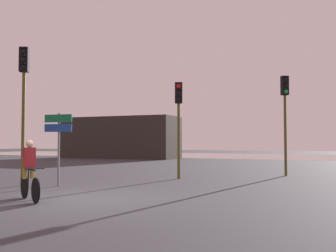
{
  "coord_description": "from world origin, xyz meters",
  "views": [
    {
      "loc": [
        6.15,
        -8.66,
        1.57
      ],
      "look_at": [
        0.5,
        5.0,
        2.2
      ],
      "focal_mm": 40.0,
      "sensor_mm": 36.0,
      "label": 1
    }
  ],
  "objects": [
    {
      "name": "traffic_light_far_right",
      "position": [
        4.55,
        9.5,
        3.23
      ],
      "size": [
        0.4,
        0.42,
        4.66
      ],
      "rotation": [
        0.0,
        0.0,
        3.72
      ],
      "color": "#4C4719",
      "rests_on": "ground"
    },
    {
      "name": "ground_plane",
      "position": [
        0.0,
        0.0,
        0.0
      ],
      "size": [
        120.0,
        120.0,
        0.0
      ],
      "primitive_type": "plane",
      "color": "#333338"
    },
    {
      "name": "traffic_light_near_left",
      "position": [
        -3.8,
        1.75,
        3.44
      ],
      "size": [
        0.39,
        0.41,
        5.0
      ],
      "rotation": [
        0.0,
        0.0,
        3.58
      ],
      "color": "#4C4719",
      "rests_on": "ground"
    },
    {
      "name": "distant_building",
      "position": [
        -12.16,
        23.36,
        1.99
      ],
      "size": [
        11.39,
        4.0,
        3.97
      ],
      "primitive_type": "cube",
      "color": "#2D2823",
      "rests_on": "ground"
    },
    {
      "name": "cyclist",
      "position": [
        -1.14,
        -0.78,
        0.82
      ],
      "size": [
        1.47,
        0.93,
        1.62
      ],
      "rotation": [
        0.0,
        0.0,
        -2.13
      ],
      "color": "black",
      "rests_on": "ground"
    },
    {
      "name": "water_strip",
      "position": [
        0.0,
        33.36,
        0.0
      ],
      "size": [
        80.0,
        16.0,
        0.01
      ],
      "primitive_type": "cube",
      "color": "gray",
      "rests_on": "ground"
    },
    {
      "name": "traffic_light_center",
      "position": [
        0.46,
        6.29,
        2.88
      ],
      "size": [
        0.38,
        0.4,
        4.13
      ],
      "rotation": [
        0.0,
        0.0,
        3.49
      ],
      "color": "#4C4719",
      "rests_on": "ground"
    },
    {
      "name": "direction_sign_post",
      "position": [
        -2.57,
        2.17,
        1.79
      ],
      "size": [
        1.1,
        0.17,
        2.6
      ],
      "rotation": [
        0.0,
        0.0,
        3.25
      ],
      "color": "slate",
      "rests_on": "ground"
    }
  ]
}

